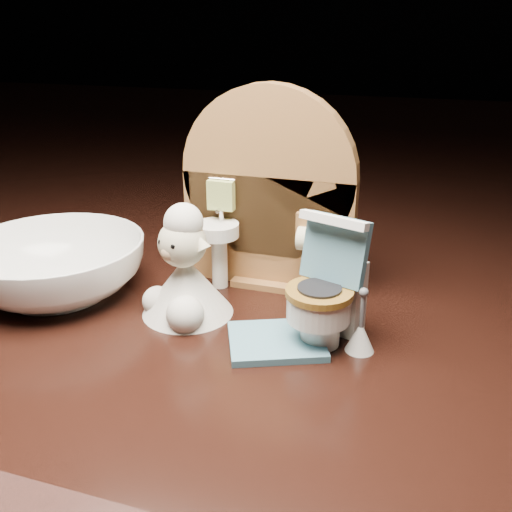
{
  "coord_description": "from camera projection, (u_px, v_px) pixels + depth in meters",
  "views": [
    {
      "loc": [
        0.12,
        -0.32,
        0.19
      ],
      "look_at": [
        0.01,
        0.01,
        0.05
      ],
      "focal_mm": 40.0,
      "sensor_mm": 36.0,
      "label": 1
    }
  ],
  "objects": [
    {
      "name": "toy_toilet",
      "position": [
        328.0,
        296.0,
        0.36
      ],
      "size": [
        0.05,
        0.06,
        0.08
      ],
      "rotation": [
        0.0,
        0.0,
        -0.32
      ],
      "color": "white",
      "rests_on": "ground"
    },
    {
      "name": "bath_mat",
      "position": [
        276.0,
        341.0,
        0.36
      ],
      "size": [
        0.07,
        0.07,
        0.0
      ],
      "primitive_type": "cube",
      "rotation": [
        0.0,
        0.0,
        0.41
      ],
      "color": "teal",
      "rests_on": "ground"
    },
    {
      "name": "plush_lamb",
      "position": [
        185.0,
        277.0,
        0.39
      ],
      "size": [
        0.06,
        0.07,
        0.08
      ],
      "rotation": [
        0.0,
        0.0,
        -0.36
      ],
      "color": "silver",
      "rests_on": "ground"
    },
    {
      "name": "ceramic_bowl",
      "position": [
        56.0,
        267.0,
        0.42
      ],
      "size": [
        0.16,
        0.16,
        0.04
      ],
      "primitive_type": "imported",
      "rotation": [
        0.0,
        0.0,
        -0.22
      ],
      "color": "white",
      "rests_on": "ground"
    },
    {
      "name": "backdrop_panel",
      "position": [
        267.0,
        201.0,
        0.42
      ],
      "size": [
        0.13,
        0.05,
        0.15
      ],
      "color": "#8F5E31",
      "rests_on": "ground"
    },
    {
      "name": "toilet_brush",
      "position": [
        360.0,
        334.0,
        0.35
      ],
      "size": [
        0.02,
        0.02,
        0.04
      ],
      "color": "white",
      "rests_on": "ground"
    }
  ]
}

